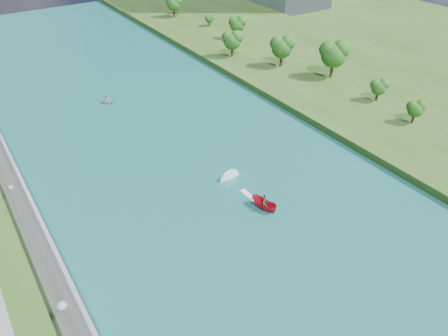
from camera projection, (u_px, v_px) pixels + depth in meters
ground at (277, 254)px, 56.93m from camera, size 260.00×260.00×0.00m
river_water at (198, 179)px, 70.64m from camera, size 55.00×240.00×0.10m
berm_east at (398, 101)px, 92.81m from camera, size 44.00×240.00×1.50m
riprap_bank at (33, 236)px, 57.08m from camera, size 5.00×236.00×4.34m
trees_east at (291, 51)px, 104.04m from camera, size 16.88×143.09×10.22m
motorboat at (258, 200)px, 64.90m from camera, size 3.60×19.13×2.24m
raft at (107, 102)px, 93.09m from camera, size 3.31×3.42×1.73m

